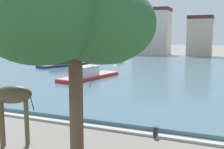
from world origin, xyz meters
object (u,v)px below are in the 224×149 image
at_px(giraffe_statue, 10,97).
at_px(sailboat_red, 92,76).
at_px(mooring_bollard, 155,132).
at_px(shade_tree, 68,20).
at_px(sailboat_grey, 117,61).
at_px(sailboat_navy, 67,65).

relative_size(giraffe_statue, sailboat_red, 0.46).
bearing_deg(mooring_bollard, shade_tree, -124.55).
distance_m(sailboat_grey, mooring_bollard, 34.43).
bearing_deg(sailboat_red, giraffe_statue, -74.39).
bearing_deg(giraffe_statue, shade_tree, -1.07).
distance_m(sailboat_grey, sailboat_red, 18.21).
bearing_deg(mooring_bollard, sailboat_grey, 114.72).
distance_m(giraffe_statue, sailboat_navy, 29.88).
height_order(giraffe_statue, sailboat_red, sailboat_red).
xyz_separation_m(giraffe_statue, sailboat_grey, (-8.99, 34.77, -1.78)).
distance_m(sailboat_navy, mooring_bollard, 29.94).
distance_m(giraffe_statue, mooring_bollard, 6.73).
bearing_deg(sailboat_grey, mooring_bollard, -65.28).
xyz_separation_m(shade_tree, mooring_bollard, (2.44, 3.55, -5.07)).
relative_size(sailboat_red, shade_tree, 1.31).
bearing_deg(shade_tree, sailboat_grey, 108.95).
distance_m(sailboat_grey, shade_tree, 37.15).
relative_size(giraffe_statue, shade_tree, 0.61).
height_order(shade_tree, mooring_bollard, shade_tree).
bearing_deg(shade_tree, giraffe_statue, 178.93).
xyz_separation_m(giraffe_statue, sailboat_red, (-4.77, 17.06, -1.67)).
distance_m(shade_tree, mooring_bollard, 6.65).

